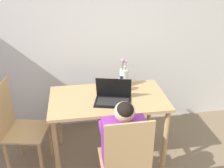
# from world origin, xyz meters

# --- Properties ---
(wall_back) EXTENTS (6.40, 0.05, 2.50)m
(wall_back) POSITION_xyz_m (0.00, 2.23, 1.25)
(wall_back) COLOR silver
(wall_back) RESTS_ON ground_plane
(dining_table) EXTENTS (1.19, 0.68, 0.75)m
(dining_table) POSITION_xyz_m (0.29, 1.50, 0.65)
(dining_table) COLOR tan
(dining_table) RESTS_ON ground_plane
(chair_occupied) EXTENTS (0.41, 0.41, 0.97)m
(chair_occupied) POSITION_xyz_m (0.33, 0.82, 0.49)
(chair_occupied) COLOR tan
(chair_occupied) RESTS_ON ground_plane
(chair_spare) EXTENTS (0.47, 0.47, 0.97)m
(chair_spare) POSITION_xyz_m (-0.63, 1.47, 0.49)
(chair_spare) COLOR tan
(chair_spare) RESTS_ON ground_plane
(person_seated) EXTENTS (0.37, 0.43, 1.04)m
(person_seated) POSITION_xyz_m (0.33, 0.94, 0.65)
(person_seated) COLOR purple
(person_seated) RESTS_ON ground_plane
(laptop) EXTENTS (0.40, 0.31, 0.23)m
(laptop) POSITION_xyz_m (0.33, 1.42, 0.80)
(laptop) COLOR black
(laptop) RESTS_ON dining_table
(flower_vase) EXTENTS (0.10, 0.10, 0.33)m
(flower_vase) POSITION_xyz_m (0.50, 1.73, 0.86)
(flower_vase) COLOR silver
(flower_vase) RESTS_ON dining_table
(water_bottle) EXTENTS (0.06, 0.06, 0.18)m
(water_bottle) POSITION_xyz_m (0.44, 1.59, 0.83)
(water_bottle) COLOR silver
(water_bottle) RESTS_ON dining_table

